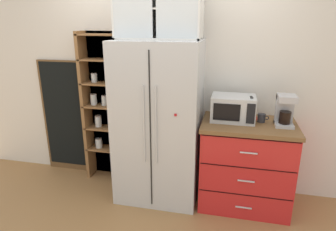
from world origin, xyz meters
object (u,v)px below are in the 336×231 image
at_px(mug_charcoal, 262,118).
at_px(mug_red, 250,118).
at_px(bottle_amber, 250,111).
at_px(refrigerator, 159,123).
at_px(coffee_maker, 285,110).
at_px(bottle_clear, 250,113).
at_px(chalkboard_menu, 65,117).
at_px(microwave, 233,108).

xyz_separation_m(mug_charcoal, mug_red, (-0.12, -0.05, 0.00)).
bearing_deg(bottle_amber, refrigerator, -176.33).
relative_size(coffee_maker, mug_charcoal, 2.72).
bearing_deg(bottle_amber, bottle_clear, -90.00).
distance_m(bottle_clear, chalkboard_menu, 2.33).
relative_size(microwave, mug_red, 3.58).
bearing_deg(microwave, bottle_clear, -32.40).
distance_m(mug_charcoal, bottle_amber, 0.14).
xyz_separation_m(refrigerator, mug_charcoal, (1.06, 0.08, 0.11)).
bearing_deg(bottle_clear, chalkboard_menu, 171.37).
bearing_deg(coffee_maker, microwave, 175.17).
bearing_deg(bottle_clear, coffee_maker, 11.24).
bearing_deg(chalkboard_menu, mug_charcoal, -5.55).
bearing_deg(mug_charcoal, coffee_maker, -12.94).
bearing_deg(mug_red, bottle_clear, -91.49).
distance_m(bottle_amber, bottle_clear, 0.10).
xyz_separation_m(coffee_maker, bottle_amber, (-0.33, 0.03, -0.04)).
bearing_deg(bottle_clear, mug_charcoal, 42.55).
xyz_separation_m(mug_charcoal, bottle_amber, (-0.12, -0.01, 0.07)).
bearing_deg(coffee_maker, mug_red, -179.99).
relative_size(bottle_amber, chalkboard_menu, 0.18).
relative_size(coffee_maker, bottle_amber, 1.15).
height_order(refrigerator, bottle_amber, refrigerator).
bearing_deg(microwave, bottle_amber, -3.28).
height_order(microwave, mug_charcoal, microwave).
bearing_deg(bottle_amber, mug_charcoal, 6.92).
xyz_separation_m(coffee_maker, mug_red, (-0.33, -0.00, -0.11)).
bearing_deg(bottle_amber, mug_red, -87.01).
bearing_deg(mug_charcoal, refrigerator, -175.96).
bearing_deg(mug_red, chalkboard_menu, 172.99).
bearing_deg(mug_red, refrigerator, -178.31).
xyz_separation_m(microwave, mug_charcoal, (0.29, 0.01, -0.09)).
relative_size(microwave, coffee_maker, 1.42).
relative_size(refrigerator, microwave, 3.96).
height_order(refrigerator, bottle_clear, refrigerator).
bearing_deg(microwave, mug_charcoal, 1.02).
bearing_deg(bottle_clear, bottle_amber, 90.00).
xyz_separation_m(mug_charcoal, chalkboard_menu, (-2.40, 0.23, -0.24)).
bearing_deg(mug_red, coffee_maker, 0.01).
bearing_deg(bottle_clear, microwave, 147.60).
relative_size(mug_red, bottle_amber, 0.46).
height_order(coffee_maker, bottle_clear, coffee_maker).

